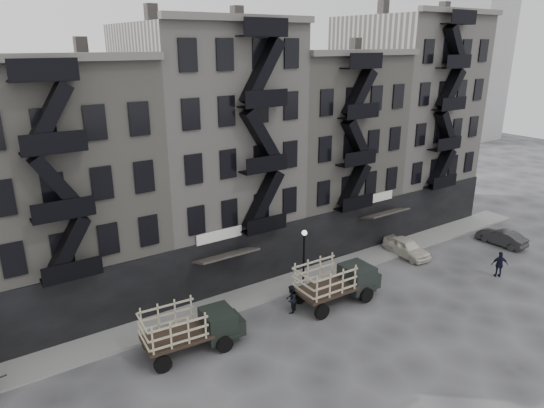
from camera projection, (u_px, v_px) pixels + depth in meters
ground at (290, 320)px, 29.13m from camera, size 140.00×140.00×0.00m
sidewalk at (257, 293)px, 32.05m from camera, size 55.00×2.50×0.15m
building_midwest at (61, 188)px, 29.16m from camera, size 10.00×11.35×16.20m
building_center at (209, 152)px, 34.15m from camera, size 10.00×11.35×18.20m
building_mideast at (319, 149)px, 39.78m from camera, size 10.00×11.35×16.20m
building_east at (404, 121)px, 44.61m from camera, size 10.00×11.35×19.20m
lamp_post at (304, 251)px, 31.88m from camera, size 0.36×0.36×4.28m
stake_truck_west at (190, 325)px, 25.77m from camera, size 5.58×2.60×2.73m
stake_truck_east at (337, 278)px, 30.64m from camera, size 5.88×2.52×2.93m
car_east at (406, 247)px, 37.72m from camera, size 1.87×4.19×1.40m
car_far at (502, 237)px, 39.75m from camera, size 1.56×4.00×1.30m
pedestrian_mid at (291, 299)px, 29.68m from camera, size 1.11×1.08×1.81m
policeman at (500, 264)px, 34.22m from camera, size 1.16×1.06×1.90m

